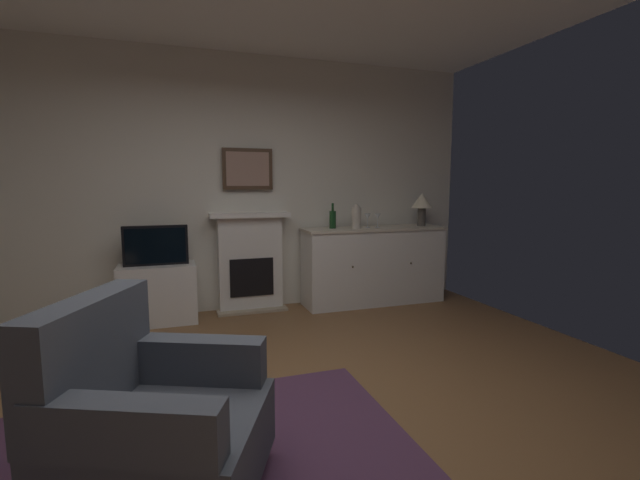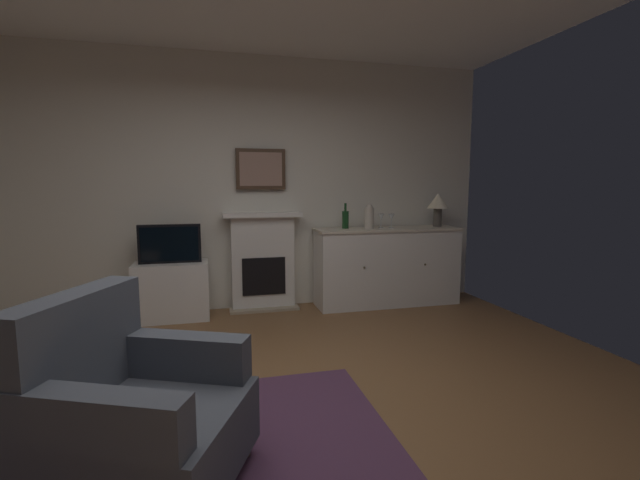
% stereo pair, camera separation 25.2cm
% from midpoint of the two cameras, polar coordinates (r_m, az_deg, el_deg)
% --- Properties ---
extents(ground_plane, '(5.65, 5.25, 0.10)m').
position_cam_midpoint_polar(ground_plane, '(2.83, -5.81, -23.62)').
color(ground_plane, brown).
rests_on(ground_plane, ground).
extents(wall_rear, '(5.65, 0.06, 2.82)m').
position_cam_midpoint_polar(wall_rear, '(5.00, -12.84, 7.10)').
color(wall_rear, silver).
rests_on(wall_rear, ground_plane).
extents(fireplace_unit, '(0.87, 0.30, 1.10)m').
position_cam_midpoint_polar(fireplace_unit, '(4.96, -10.55, -2.84)').
color(fireplace_unit, white).
rests_on(fireplace_unit, ground_plane).
extents(framed_picture, '(0.55, 0.04, 0.45)m').
position_cam_midpoint_polar(framed_picture, '(4.94, -10.90, 9.10)').
color(framed_picture, '#473323').
extents(sideboard_cabinet, '(1.71, 0.49, 0.91)m').
position_cam_midpoint_polar(sideboard_cabinet, '(5.21, 5.64, -3.31)').
color(sideboard_cabinet, white).
rests_on(sideboard_cabinet, ground_plane).
extents(table_lamp, '(0.26, 0.26, 0.40)m').
position_cam_midpoint_polar(table_lamp, '(5.43, 11.89, 4.76)').
color(table_lamp, '#4C4742').
rests_on(table_lamp, sideboard_cabinet).
extents(wine_bottle, '(0.08, 0.08, 0.29)m').
position_cam_midpoint_polar(wine_bottle, '(5.00, 0.23, 2.75)').
color(wine_bottle, '#193F1E').
rests_on(wine_bottle, sideboard_cabinet).
extents(wine_glass_left, '(0.07, 0.07, 0.16)m').
position_cam_midpoint_polar(wine_glass_left, '(5.11, 4.83, 2.98)').
color(wine_glass_left, silver).
rests_on(wine_glass_left, sideboard_cabinet).
extents(wine_glass_center, '(0.07, 0.07, 0.16)m').
position_cam_midpoint_polar(wine_glass_center, '(5.12, 6.15, 2.97)').
color(wine_glass_center, silver).
rests_on(wine_glass_center, sideboard_cabinet).
extents(vase_decorative, '(0.11, 0.11, 0.28)m').
position_cam_midpoint_polar(vase_decorative, '(5.00, 3.33, 3.10)').
color(vase_decorative, beige).
rests_on(vase_decorative, sideboard_cabinet).
extents(tv_cabinet, '(0.75, 0.42, 0.60)m').
position_cam_midpoint_polar(tv_cabinet, '(4.81, -21.82, -6.55)').
color(tv_cabinet, white).
rests_on(tv_cabinet, ground_plane).
extents(tv_set, '(0.62, 0.07, 0.40)m').
position_cam_midpoint_polar(tv_set, '(4.70, -22.12, -0.67)').
color(tv_set, black).
rests_on(tv_set, tv_cabinet).
extents(armchair, '(1.05, 1.02, 0.92)m').
position_cam_midpoint_polar(armchair, '(2.22, -24.42, -20.74)').
color(armchair, '#474C56').
rests_on(armchair, ground_plane).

